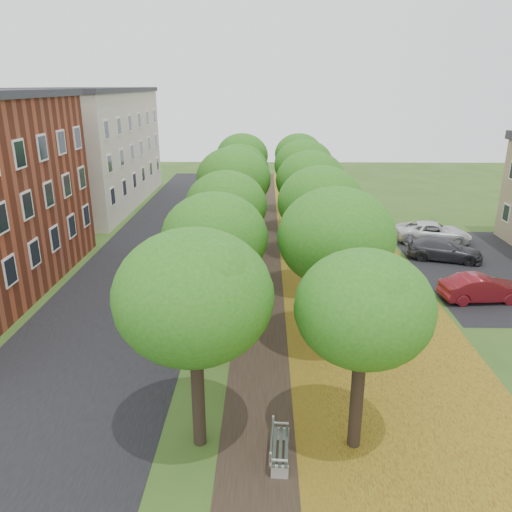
{
  "coord_description": "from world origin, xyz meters",
  "views": [
    {
      "loc": [
        -0.19,
        -12.87,
        10.64
      ],
      "look_at": [
        -0.65,
        10.77,
        2.5
      ],
      "focal_mm": 35.0,
      "sensor_mm": 36.0,
      "label": 1
    }
  ],
  "objects_px": {
    "car_silver": "(475,283)",
    "car_white": "(433,232)",
    "car_red": "(482,288)",
    "car_grey": "(444,250)",
    "bench": "(279,446)"
  },
  "relations": [
    {
      "from": "bench",
      "to": "car_white",
      "type": "relative_size",
      "value": 0.35
    },
    {
      "from": "car_silver",
      "to": "car_white",
      "type": "relative_size",
      "value": 0.73
    },
    {
      "from": "bench",
      "to": "car_grey",
      "type": "height_order",
      "value": "car_grey"
    },
    {
      "from": "bench",
      "to": "car_grey",
      "type": "relative_size",
      "value": 0.39
    },
    {
      "from": "bench",
      "to": "car_red",
      "type": "distance_m",
      "value": 15.94
    },
    {
      "from": "car_red",
      "to": "car_white",
      "type": "relative_size",
      "value": 0.81
    },
    {
      "from": "bench",
      "to": "car_silver",
      "type": "xyz_separation_m",
      "value": [
        10.76,
        12.6,
        0.21
      ]
    },
    {
      "from": "car_silver",
      "to": "car_white",
      "type": "height_order",
      "value": "car_white"
    },
    {
      "from": "car_grey",
      "to": "car_red",
      "type": "bearing_deg",
      "value": -165.47
    },
    {
      "from": "car_silver",
      "to": "car_red",
      "type": "xyz_separation_m",
      "value": [
        0.0,
        -0.84,
        0.04
      ]
    },
    {
      "from": "car_red",
      "to": "car_grey",
      "type": "height_order",
      "value": "car_red"
    },
    {
      "from": "car_silver",
      "to": "car_red",
      "type": "distance_m",
      "value": 0.84
    },
    {
      "from": "bench",
      "to": "car_white",
      "type": "xyz_separation_m",
      "value": [
        11.49,
        21.99,
        0.28
      ]
    },
    {
      "from": "car_silver",
      "to": "car_grey",
      "type": "bearing_deg",
      "value": -17.15
    },
    {
      "from": "bench",
      "to": "car_red",
      "type": "height_order",
      "value": "car_red"
    }
  ]
}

